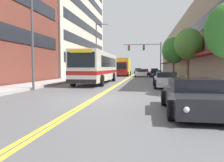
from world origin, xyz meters
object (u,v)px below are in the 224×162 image
car_champagne_parked_left_near (111,73)px  car_charcoal_parked_right_foreground (193,97)px  car_silver_parked_right_mid (166,80)px  traffic_signal_mast (147,52)px  street_lamp_left_near (35,23)px  city_bus (97,66)px  street_lamp_left_far (98,46)px  car_navy_parked_right_far (156,74)px  car_white_moving_lead (141,73)px  box_truck (123,67)px  car_red_moving_second (144,72)px  fire_hydrant (186,80)px  car_dark_grey_parked_right_end (154,72)px  street_tree_right_far (174,50)px  car_black_parked_left_mid (101,74)px  car_slate_blue_moving_third (138,71)px  street_tree_right_mid (188,44)px

car_champagne_parked_left_near → car_charcoal_parked_right_foreground: (8.65, -34.51, -0.01)m
car_silver_parked_right_mid → traffic_signal_mast: bearing=93.8°
car_champagne_parked_left_near → street_lamp_left_near: (-0.76, -28.22, 4.17)m
city_bus → car_charcoal_parked_right_foreground: (6.68, -13.90, -1.17)m
car_charcoal_parked_right_foreground → street_lamp_left_far: (-9.36, 26.36, 4.50)m
car_navy_parked_right_far → car_white_moving_lead: 2.56m
box_truck → car_silver_parked_right_mid: bearing=-75.9°
traffic_signal_mast → car_white_moving_lead: bearing=-125.0°
car_red_moving_second → fire_hydrant: size_ratio=5.09×
car_navy_parked_right_far → car_red_moving_second: (-2.07, 9.24, 0.07)m
car_champagne_parked_left_near → car_dark_grey_parked_right_end: 9.94m
street_lamp_left_far → street_tree_right_far: street_lamp_left_far is taller
city_bus → car_navy_parked_right_far: 16.81m
city_bus → car_dark_grey_parked_right_end: (6.78, 25.33, -1.11)m
city_bus → fire_hydrant: (8.28, -3.24, -1.17)m
car_white_moving_lead → traffic_signal_mast: size_ratio=0.72×
street_lamp_left_near → traffic_signal_mast: bearing=72.5°
car_black_parked_left_mid → car_white_moving_lead: (6.22, 4.80, 0.01)m
car_dark_grey_parked_right_end → street_lamp_left_far: street_lamp_left_far is taller
traffic_signal_mast → car_dark_grey_parked_right_end: bearing=78.4°
car_red_moving_second → traffic_signal_mast: bearing=-85.3°
car_dark_grey_parked_right_end → car_champagne_parked_left_near: bearing=-151.7°
car_red_moving_second → traffic_signal_mast: (0.59, -7.14, 3.74)m
car_white_moving_lead → street_lamp_left_near: size_ratio=0.60×
city_bus → car_champagne_parked_left_near: (-1.97, 20.61, -1.16)m
car_slate_blue_moving_third → street_tree_right_far: street_tree_right_far is taller
car_silver_parked_right_mid → car_champagne_parked_left_near: bearing=109.2°
car_silver_parked_right_mid → car_white_moving_lead: 20.19m
car_champagne_parked_left_near → street_tree_right_mid: (11.49, -17.77, 3.59)m
car_champagne_parked_left_near → street_lamp_left_near: 28.54m
car_silver_parked_right_mid → car_navy_parked_right_far: (0.07, 19.34, -0.05)m
car_navy_parked_right_far → traffic_signal_mast: size_ratio=0.70×
city_bus → car_silver_parked_right_mid: bearing=-31.0°
city_bus → car_silver_parked_right_mid: size_ratio=2.49×
car_champagne_parked_left_near → box_truck: box_truck is taller
car_black_parked_left_mid → car_white_moving_lead: 7.86m
car_white_moving_lead → street_tree_right_mid: bearing=-68.1°
car_champagne_parked_left_near → fire_hydrant: size_ratio=5.89×
car_black_parked_left_mid → city_bus: bearing=-79.9°
car_navy_parked_right_far → car_dark_grey_parked_right_end: car_dark_grey_parked_right_end is taller
car_navy_parked_right_far → street_tree_right_far: 5.57m
car_dark_grey_parked_right_end → street_lamp_left_near: 34.52m
car_black_parked_left_mid → car_dark_grey_parked_right_end: (8.80, 14.03, 0.04)m
car_red_moving_second → street_tree_right_mid: 22.62m
city_bus → street_tree_right_far: size_ratio=1.91×
car_red_moving_second → car_dark_grey_parked_right_end: bearing=17.6°
car_black_parked_left_mid → box_truck: (2.61, 8.53, 1.12)m
street_lamp_left_near → car_silver_parked_right_mid: bearing=21.4°
street_lamp_left_far → fire_hydrant: 19.67m
traffic_signal_mast → fire_hydrant: 21.29m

